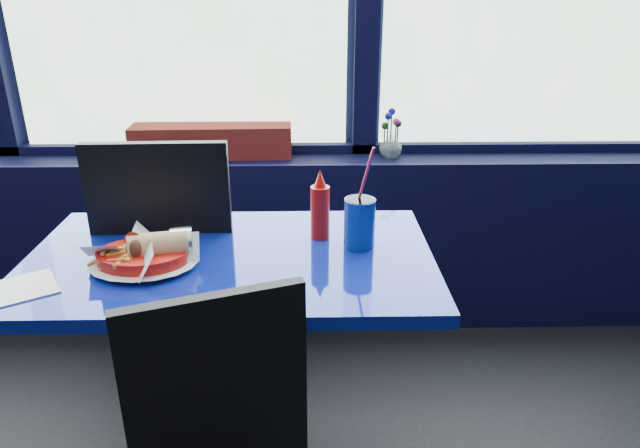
{
  "coord_description": "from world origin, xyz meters",
  "views": [
    {
      "loc": [
        0.53,
        0.47,
        1.49
      ],
      "look_at": [
        0.57,
        1.98,
        0.86
      ],
      "focal_mm": 32.0,
      "sensor_mm": 36.0,
      "label": 1
    }
  ],
  "objects_px": {
    "food_basket": "(145,255)",
    "near_table": "(234,308)",
    "ketchup_bottle": "(320,208)",
    "planter_box": "(212,140)",
    "soda_cup": "(360,222)",
    "flower_vase": "(391,143)",
    "chair_near_back": "(177,255)"
  },
  "relations": [
    {
      "from": "chair_near_back",
      "to": "flower_vase",
      "type": "distance_m",
      "value": 1.03
    },
    {
      "from": "planter_box",
      "to": "flower_vase",
      "type": "relative_size",
      "value": 3.25
    },
    {
      "from": "chair_near_back",
      "to": "planter_box",
      "type": "height_order",
      "value": "chair_near_back"
    },
    {
      "from": "near_table",
      "to": "flower_vase",
      "type": "distance_m",
      "value": 1.08
    },
    {
      "from": "soda_cup",
      "to": "near_table",
      "type": "bearing_deg",
      "value": -171.36
    },
    {
      "from": "near_table",
      "to": "ketchup_bottle",
      "type": "bearing_deg",
      "value": 24.74
    },
    {
      "from": "flower_vase",
      "to": "soda_cup",
      "type": "xyz_separation_m",
      "value": [
        -0.2,
        -0.8,
        -0.03
      ]
    },
    {
      "from": "flower_vase",
      "to": "food_basket",
      "type": "height_order",
      "value": "flower_vase"
    },
    {
      "from": "near_table",
      "to": "planter_box",
      "type": "distance_m",
      "value": 0.96
    },
    {
      "from": "planter_box",
      "to": "soda_cup",
      "type": "bearing_deg",
      "value": -57.48
    },
    {
      "from": "near_table",
      "to": "ketchup_bottle",
      "type": "relative_size",
      "value": 5.38
    },
    {
      "from": "chair_near_back",
      "to": "soda_cup",
      "type": "relative_size",
      "value": 3.28
    },
    {
      "from": "chair_near_back",
      "to": "planter_box",
      "type": "relative_size",
      "value": 1.53
    },
    {
      "from": "flower_vase",
      "to": "soda_cup",
      "type": "distance_m",
      "value": 0.82
    },
    {
      "from": "chair_near_back",
      "to": "ketchup_bottle",
      "type": "xyz_separation_m",
      "value": [
        0.51,
        -0.18,
        0.25
      ]
    },
    {
      "from": "near_table",
      "to": "flower_vase",
      "type": "height_order",
      "value": "flower_vase"
    },
    {
      "from": "planter_box",
      "to": "soda_cup",
      "type": "distance_m",
      "value": 1.01
    },
    {
      "from": "chair_near_back",
      "to": "planter_box",
      "type": "distance_m",
      "value": 0.65
    },
    {
      "from": "near_table",
      "to": "soda_cup",
      "type": "distance_m",
      "value": 0.47
    },
    {
      "from": "chair_near_back",
      "to": "flower_vase",
      "type": "bearing_deg",
      "value": -147.96
    },
    {
      "from": "planter_box",
      "to": "chair_near_back",
      "type": "bearing_deg",
      "value": -97.15
    },
    {
      "from": "chair_near_back",
      "to": "food_basket",
      "type": "xyz_separation_m",
      "value": [
        0.01,
        -0.38,
        0.18
      ]
    },
    {
      "from": "flower_vase",
      "to": "ketchup_bottle",
      "type": "xyz_separation_m",
      "value": [
        -0.32,
        -0.73,
        -0.02
      ]
    },
    {
      "from": "planter_box",
      "to": "food_basket",
      "type": "relative_size",
      "value": 2.21
    },
    {
      "from": "planter_box",
      "to": "ketchup_bottle",
      "type": "bearing_deg",
      "value": -61.4
    },
    {
      "from": "planter_box",
      "to": "food_basket",
      "type": "xyz_separation_m",
      "value": [
        -0.05,
        -0.96,
        -0.08
      ]
    },
    {
      "from": "food_basket",
      "to": "ketchup_bottle",
      "type": "relative_size",
      "value": 1.39
    },
    {
      "from": "near_table",
      "to": "chair_near_back",
      "type": "distance_m",
      "value": 0.39
    },
    {
      "from": "ketchup_bottle",
      "to": "flower_vase",
      "type": "bearing_deg",
      "value": 66.41
    },
    {
      "from": "ketchup_bottle",
      "to": "food_basket",
      "type": "bearing_deg",
      "value": -158.89
    },
    {
      "from": "food_basket",
      "to": "ketchup_bottle",
      "type": "distance_m",
      "value": 0.54
    },
    {
      "from": "food_basket",
      "to": "near_table",
      "type": "bearing_deg",
      "value": 30.02
    }
  ]
}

